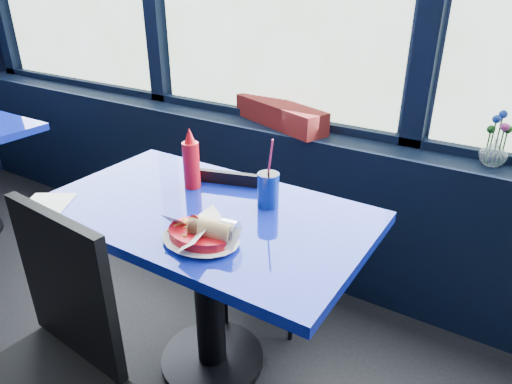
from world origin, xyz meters
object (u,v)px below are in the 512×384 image
object	(u,v)px
food_basket	(202,234)
ketchup_bottle	(191,161)
chair_near_back	(255,237)
soda_cup	(268,189)
near_table	(207,251)
planter_box	(280,114)
chair_near_front	(42,361)
flower_vase	(494,149)

from	to	relation	value
food_basket	ketchup_bottle	world-z (taller)	ketchup_bottle
chair_near_back	soda_cup	size ratio (longest dim) A/B	2.97
near_table	planter_box	size ratio (longest dim) A/B	2.05
chair_near_front	food_basket	world-z (taller)	chair_near_front
near_table	chair_near_front	size ratio (longest dim) A/B	1.25
chair_near_front	chair_near_back	world-z (taller)	chair_near_front
chair_near_front	ketchup_bottle	bearing A→B (deg)	100.98
chair_near_back	flower_vase	distance (m)	1.07
chair_near_front	ketchup_bottle	distance (m)	0.85
near_table	chair_near_back	world-z (taller)	chair_near_back
near_table	ketchup_bottle	bearing A→B (deg)	141.24
chair_near_back	flower_vase	bearing A→B (deg)	-163.19
chair_near_front	flower_vase	bearing A→B (deg)	63.97
near_table	chair_near_back	xyz separation A→B (m)	(0.01, 0.33, -0.11)
chair_near_back	food_basket	bearing A→B (deg)	87.30
flower_vase	ketchup_bottle	world-z (taller)	flower_vase
near_table	ketchup_bottle	distance (m)	0.35
chair_near_back	soda_cup	world-z (taller)	soda_cup
near_table	food_basket	bearing A→B (deg)	-53.32
food_basket	chair_near_back	bearing A→B (deg)	119.77
chair_near_back	soda_cup	distance (m)	0.44
planter_box	soda_cup	distance (m)	0.83
chair_near_front	food_basket	xyz separation A→B (m)	(0.20, 0.48, 0.23)
food_basket	near_table	bearing A→B (deg)	142.55
planter_box	flower_vase	bearing A→B (deg)	20.70
ketchup_bottle	soda_cup	world-z (taller)	soda_cup
soda_cup	near_table	bearing A→B (deg)	-141.04
flower_vase	near_table	bearing A→B (deg)	-133.49
near_table	food_basket	distance (m)	0.31
chair_near_back	soda_cup	xyz separation A→B (m)	(0.17, -0.19, 0.36)
flower_vase	ketchup_bottle	bearing A→B (deg)	-142.83
planter_box	soda_cup	bearing A→B (deg)	-42.02
chair_near_front	ketchup_bottle	world-z (taller)	ketchup_bottle
planter_box	near_table	bearing A→B (deg)	-56.68
chair_near_front	food_basket	bearing A→B (deg)	71.93
planter_box	ketchup_bottle	world-z (taller)	ketchup_bottle
planter_box	ketchup_bottle	bearing A→B (deg)	-66.35
soda_cup	chair_near_front	bearing A→B (deg)	-106.66
chair_near_front	chair_near_back	xyz separation A→B (m)	(0.07, 1.00, -0.09)
planter_box	chair_near_back	bearing A→B (deg)	-49.08
flower_vase	soda_cup	world-z (taller)	flower_vase
chair_near_front	planter_box	bearing A→B (deg)	98.77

